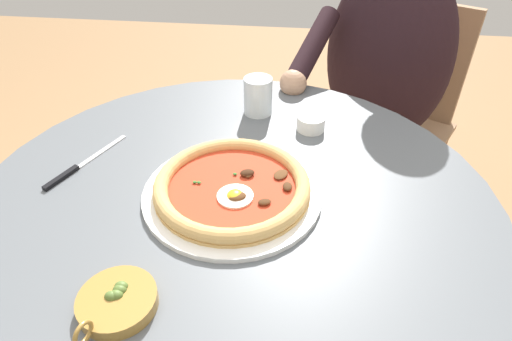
{
  "coord_description": "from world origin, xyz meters",
  "views": [
    {
      "loc": [
        -0.11,
        0.58,
        1.22
      ],
      "look_at": [
        -0.04,
        -0.04,
        0.75
      ],
      "focal_mm": 29.88,
      "sensor_mm": 36.0,
      "label": 1
    }
  ],
  "objects": [
    {
      "name": "dining_table",
      "position": [
        0.0,
        0.0,
        0.59
      ],
      "size": [
        0.96,
        0.96,
        0.72
      ],
      "color": "#565B60",
      "rests_on": "ground"
    },
    {
      "name": "pizza_on_plate",
      "position": [
        0.0,
        -0.0,
        0.73
      ],
      "size": [
        0.32,
        0.32,
        0.04
      ],
      "color": "white",
      "rests_on": "dining_table"
    },
    {
      "name": "water_glass",
      "position": [
        -0.01,
        -0.3,
        0.75
      ],
      "size": [
        0.07,
        0.07,
        0.09
      ],
      "color": "silver",
      "rests_on": "dining_table"
    },
    {
      "name": "steak_knife",
      "position": [
        0.32,
        -0.04,
        0.72
      ],
      "size": [
        0.09,
        0.2,
        0.01
      ],
      "color": "silver",
      "rests_on": "dining_table"
    },
    {
      "name": "ramekin_capers",
      "position": [
        -0.14,
        -0.24,
        0.73
      ],
      "size": [
        0.06,
        0.06,
        0.03
      ],
      "color": "white",
      "rests_on": "dining_table"
    },
    {
      "name": "olive_pan",
      "position": [
        0.12,
        0.25,
        0.73
      ],
      "size": [
        0.11,
        0.13,
        0.04
      ],
      "color": "olive",
      "rests_on": "dining_table"
    },
    {
      "name": "diner_person",
      "position": [
        -0.35,
        -0.64,
        0.53
      ],
      "size": [
        0.52,
        0.45,
        1.19
      ],
      "color": "#282833",
      "rests_on": "ground"
    },
    {
      "name": "cafe_chair_diner",
      "position": [
        -0.42,
        -0.76,
        0.51
      ],
      "size": [
        0.56,
        0.56,
        0.84
      ],
      "color": "#957050",
      "rests_on": "ground"
    }
  ]
}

